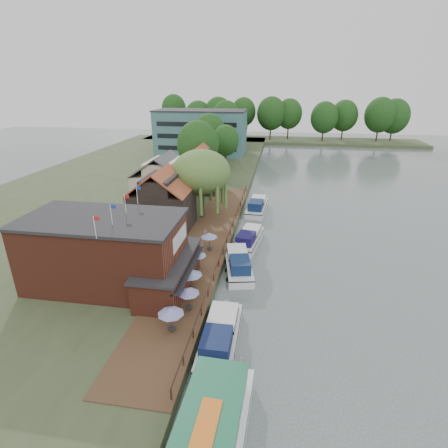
# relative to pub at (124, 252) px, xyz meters

# --- Properties ---
(ground) EXTENTS (260.00, 260.00, 0.00)m
(ground) POSITION_rel_pub_xyz_m (14.00, 1.00, -4.65)
(ground) COLOR #495452
(ground) RESTS_ON ground
(land_bank) EXTENTS (50.00, 140.00, 1.00)m
(land_bank) POSITION_rel_pub_xyz_m (-16.00, 36.00, -4.15)
(land_bank) COLOR #384728
(land_bank) RESTS_ON ground
(quay_deck) EXTENTS (6.00, 50.00, 0.10)m
(quay_deck) POSITION_rel_pub_xyz_m (6.00, 11.00, -3.60)
(quay_deck) COLOR #47301E
(quay_deck) RESTS_ON land_bank
(quay_rail) EXTENTS (0.20, 49.00, 1.00)m
(quay_rail) POSITION_rel_pub_xyz_m (8.70, 11.50, -3.15)
(quay_rail) COLOR black
(quay_rail) RESTS_ON land_bank
(pub) EXTENTS (20.00, 11.00, 7.30)m
(pub) POSITION_rel_pub_xyz_m (0.00, 0.00, 0.00)
(pub) COLOR maroon
(pub) RESTS_ON land_bank
(hotel_block) EXTENTS (25.40, 12.40, 12.30)m
(hotel_block) POSITION_rel_pub_xyz_m (-8.00, 71.00, 2.50)
(hotel_block) COLOR #38666B
(hotel_block) RESTS_ON land_bank
(cottage_a) EXTENTS (8.60, 7.60, 8.50)m
(cottage_a) POSITION_rel_pub_xyz_m (-1.00, 15.00, 0.60)
(cottage_a) COLOR black
(cottage_a) RESTS_ON land_bank
(cottage_b) EXTENTS (9.60, 8.60, 8.50)m
(cottage_b) POSITION_rel_pub_xyz_m (-4.00, 25.00, 0.60)
(cottage_b) COLOR beige
(cottage_b) RESTS_ON land_bank
(cottage_c) EXTENTS (7.60, 7.60, 8.50)m
(cottage_c) POSITION_rel_pub_xyz_m (0.00, 34.00, 0.60)
(cottage_c) COLOR black
(cottage_c) RESTS_ON land_bank
(willow) EXTENTS (8.60, 8.60, 10.43)m
(willow) POSITION_rel_pub_xyz_m (3.50, 20.00, 1.56)
(willow) COLOR #476B2D
(willow) RESTS_ON land_bank
(umbrella_0) EXTENTS (2.19, 2.19, 2.38)m
(umbrella_0) POSITION_rel_pub_xyz_m (6.80, -6.61, -2.36)
(umbrella_0) COLOR navy
(umbrella_0) RESTS_ON quay_deck
(umbrella_1) EXTENTS (2.00, 2.00, 2.38)m
(umbrella_1) POSITION_rel_pub_xyz_m (7.46, -3.50, -2.36)
(umbrella_1) COLOR navy
(umbrella_1) RESTS_ON quay_deck
(umbrella_2) EXTENTS (2.26, 2.26, 2.38)m
(umbrella_2) POSITION_rel_pub_xyz_m (6.88, -0.39, -2.36)
(umbrella_2) COLOR navy
(umbrella_2) RESTS_ON quay_deck
(umbrella_3) EXTENTS (2.09, 2.09, 2.38)m
(umbrella_3) POSITION_rel_pub_xyz_m (6.51, 3.71, -2.36)
(umbrella_3) COLOR navy
(umbrella_3) RESTS_ON quay_deck
(umbrella_4) EXTENTS (2.06, 2.06, 2.38)m
(umbrella_4) POSITION_rel_pub_xyz_m (6.86, 8.75, -2.36)
(umbrella_4) COLOR navy
(umbrella_4) RESTS_ON quay_deck
(cruiser_0) EXTENTS (3.38, 10.10, 2.44)m
(cruiser_0) POSITION_rel_pub_xyz_m (10.77, -6.19, -3.43)
(cruiser_0) COLOR silver
(cruiser_0) RESTS_ON ground
(cruiser_1) EXTENTS (5.18, 10.26, 2.37)m
(cruiser_1) POSITION_rel_pub_xyz_m (10.73, 6.44, -3.46)
(cruiser_1) COLOR white
(cruiser_1) RESTS_ON ground
(cruiser_2) EXTENTS (4.39, 9.82, 2.28)m
(cruiser_2) POSITION_rel_pub_xyz_m (11.28, 13.55, -3.51)
(cruiser_2) COLOR silver
(cruiser_2) RESTS_ON ground
(cruiser_3) EXTENTS (3.88, 10.25, 2.45)m
(cruiser_3) POSITION_rel_pub_xyz_m (11.44, 26.80, -3.43)
(cruiser_3) COLOR silver
(cruiser_3) RESTS_ON ground
(swan) EXTENTS (0.44, 0.44, 0.44)m
(swan) POSITION_rel_pub_xyz_m (12.57, -8.41, -4.43)
(swan) COLOR white
(swan) RESTS_ON ground
(bank_tree_0) EXTENTS (8.60, 8.60, 12.32)m
(bank_tree_0) POSITION_rel_pub_xyz_m (-2.15, 42.02, 2.51)
(bank_tree_0) COLOR #143811
(bank_tree_0) RESTS_ON land_bank
(bank_tree_1) EXTENTS (6.22, 6.22, 10.37)m
(bank_tree_1) POSITION_rel_pub_xyz_m (1.94, 52.81, 1.54)
(bank_tree_1) COLOR #143811
(bank_tree_1) RESTS_ON land_bank
(bank_tree_2) EXTENTS (8.12, 8.12, 12.34)m
(bank_tree_2) POSITION_rel_pub_xyz_m (-3.16, 59.25, 2.52)
(bank_tree_2) COLOR #143811
(bank_tree_2) RESTS_ON land_bank
(bank_tree_3) EXTENTS (6.88, 6.88, 11.10)m
(bank_tree_3) POSITION_rel_pub_xyz_m (1.12, 79.06, 1.90)
(bank_tree_3) COLOR #143811
(bank_tree_3) RESTS_ON land_bank
(bank_tree_4) EXTENTS (8.99, 8.99, 14.23)m
(bank_tree_4) POSITION_rel_pub_xyz_m (-2.98, 85.12, 3.47)
(bank_tree_4) COLOR #143811
(bank_tree_4) RESTS_ON land_bank
(bank_tree_5) EXTENTS (7.36, 7.36, 11.07)m
(bank_tree_5) POSITION_rel_pub_xyz_m (-1.41, 96.45, 1.89)
(bank_tree_5) COLOR #143811
(bank_tree_5) RESTS_ON land_bank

